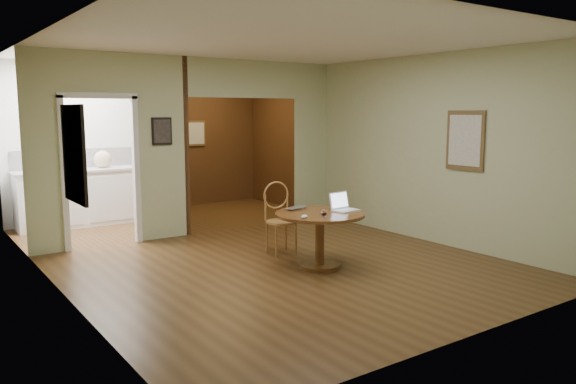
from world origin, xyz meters
TOP-DOWN VIEW (x-y plane):
  - floor at (0.00, 0.00)m, footprint 5.00×5.00m
  - room_shell at (-0.47, 3.10)m, footprint 5.20×7.50m
  - dining_table at (0.32, -0.10)m, footprint 1.08×1.08m
  - chair at (0.31, 0.77)m, footprint 0.46×0.46m
  - open_laptop at (0.66, -0.12)m, footprint 0.33×0.30m
  - closed_laptop at (0.25, 0.23)m, footprint 0.39×0.31m
  - mouse at (-0.05, -0.28)m, footprint 0.12×0.09m
  - wine_glass at (0.24, -0.27)m, footprint 0.08×0.08m
  - pen at (0.21, -0.33)m, footprint 0.12×0.11m
  - kitchen_cabinet at (-1.35, 4.20)m, footprint 2.06×0.60m
  - grocery_bag at (-0.96, 4.20)m, footprint 0.31×0.28m

SIDE VIEW (x-z plane):
  - floor at x=0.00m, z-range 0.00..0.00m
  - kitchen_cabinet at x=-1.35m, z-range 0.00..0.94m
  - dining_table at x=0.32m, z-range 0.16..0.84m
  - chair at x=0.31m, z-range 0.05..1.01m
  - pen at x=0.21m, z-range 0.68..0.69m
  - closed_laptop at x=0.25m, z-range 0.68..0.70m
  - mouse at x=-0.05m, z-range 0.68..0.72m
  - wine_glass at x=0.24m, z-range 0.68..0.76m
  - open_laptop at x=0.66m, z-range 0.63..0.85m
  - grocery_bag at x=-0.96m, z-range 0.94..1.23m
  - room_shell at x=-0.47m, z-range -1.21..3.79m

